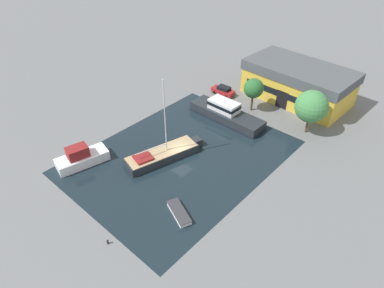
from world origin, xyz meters
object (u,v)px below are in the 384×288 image
object	(u,v)px
cabin_boat	(81,158)
parked_car	(223,90)
warehouse_building	(298,82)
small_dinghy	(179,213)
quay_tree_by_water	(311,107)
quay_tree_near_building	(254,88)
motor_cruiser	(226,113)
sailboat_moored	(163,154)

from	to	relation	value
cabin_boat	parked_car	bearing A→B (deg)	99.00
cabin_boat	warehouse_building	bearing A→B (deg)	83.95
small_dinghy	quay_tree_by_water	bearing A→B (deg)	15.67
quay_tree_near_building	parked_car	size ratio (longest dim) A/B	1.31
motor_cruiser	cabin_boat	distance (m)	24.47
warehouse_building	quay_tree_near_building	bearing A→B (deg)	-109.53
warehouse_building	quay_tree_near_building	world-z (taller)	warehouse_building
quay_tree_by_water	small_dinghy	distance (m)	26.92
sailboat_moored	small_dinghy	xyz separation A→B (m)	(9.21, -6.27, -0.38)
warehouse_building	small_dinghy	bearing A→B (deg)	-81.44
quay_tree_near_building	small_dinghy	xyz separation A→B (m)	(7.37, -26.23, -3.94)
parked_car	sailboat_moored	world-z (taller)	sailboat_moored
small_dinghy	sailboat_moored	bearing A→B (deg)	77.95
warehouse_building	parked_car	distance (m)	13.69
quay_tree_by_water	small_dinghy	bearing A→B (deg)	-96.56
warehouse_building	quay_tree_by_water	distance (m)	11.26
sailboat_moored	cabin_boat	distance (m)	11.51
quay_tree_by_water	parked_car	xyz separation A→B (m)	(-17.69, 1.08, -3.87)
parked_car	warehouse_building	bearing A→B (deg)	-57.46
warehouse_building	quay_tree_near_building	size ratio (longest dim) A/B	3.23
motor_cruiser	small_dinghy	xyz separation A→B (m)	(8.97, -20.85, -0.84)
quay_tree_near_building	motor_cruiser	size ratio (longest dim) A/B	0.44
motor_cruiser	cabin_boat	bearing A→B (deg)	161.69
quay_tree_near_building	small_dinghy	size ratio (longest dim) A/B	1.32
quay_tree_near_building	motor_cruiser	xyz separation A→B (m)	(-1.60, -5.38, -3.10)
quay_tree_by_water	cabin_boat	bearing A→B (deg)	-124.76
quay_tree_by_water	sailboat_moored	world-z (taller)	sailboat_moored
quay_tree_by_water	small_dinghy	xyz separation A→B (m)	(-3.03, -26.38, -4.40)
quay_tree_by_water	sailboat_moored	distance (m)	23.88
quay_tree_near_building	sailboat_moored	world-z (taller)	sailboat_moored
warehouse_building	parked_car	bearing A→B (deg)	-141.87
small_dinghy	cabin_boat	bearing A→B (deg)	120.01
sailboat_moored	cabin_boat	xyz separation A→B (m)	(-7.67, -8.58, 0.37)
quay_tree_by_water	small_dinghy	world-z (taller)	quay_tree_by_water
warehouse_building	quay_tree_by_water	xyz separation A→B (m)	(6.72, -8.91, 1.46)
parked_car	cabin_boat	distance (m)	29.85
quay_tree_by_water	warehouse_building	bearing A→B (deg)	127.04
motor_cruiser	small_dinghy	size ratio (longest dim) A/B	3.00
quay_tree_by_water	motor_cruiser	size ratio (longest dim) A/B	0.53
parked_car	motor_cruiser	xyz separation A→B (m)	(5.68, -6.61, 0.32)
warehouse_building	small_dinghy	distance (m)	35.60
warehouse_building	parked_car	size ratio (longest dim) A/B	4.22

